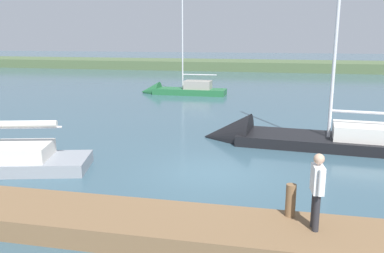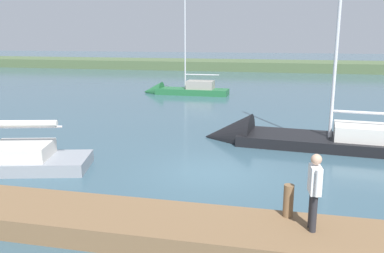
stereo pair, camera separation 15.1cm
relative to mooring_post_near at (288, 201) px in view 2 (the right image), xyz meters
name	(u,v)px [view 2 (the right image)]	position (x,y,z in m)	size (l,w,h in m)	color
ground_plane	(215,173)	(2.35, -4.03, -0.89)	(200.00, 200.00, 0.00)	#385666
far_shoreline	(267,70)	(2.35, -47.11, -0.89)	(180.00, 8.00, 2.40)	#4C603D
dock_pier	(181,229)	(2.35, 0.67, -0.64)	(23.52, 1.92, 0.51)	brown
mooring_post_near	(288,201)	(0.00, 0.00, 0.00)	(0.23, 0.23, 0.76)	brown
sailboat_far_right	(305,142)	(-0.81, -8.32, -0.73)	(10.70, 3.26, 11.04)	black
sailboat_inner_slip	(180,91)	(8.14, -21.98, -0.67)	(6.91, 1.81, 8.54)	#236638
person_on_dock	(314,187)	(-0.49, 0.54, 0.58)	(0.27, 0.64, 1.68)	#28282D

